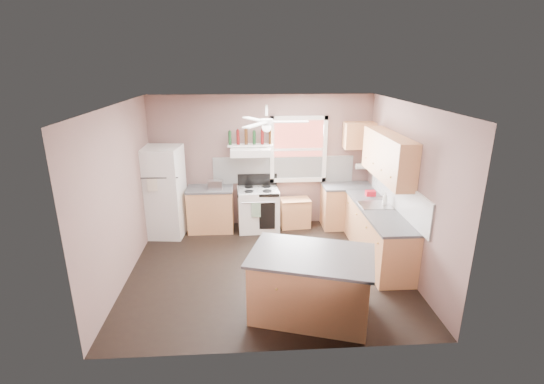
{
  "coord_description": "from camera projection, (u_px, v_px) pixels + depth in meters",
  "views": [
    {
      "loc": [
        -0.31,
        -5.87,
        3.3
      ],
      "look_at": [
        0.1,
        0.3,
        1.25
      ],
      "focal_mm": 26.0,
      "sensor_mm": 36.0,
      "label": 1
    }
  ],
  "objects": [
    {
      "name": "wall_back",
      "position": [
        262.0,
        161.0,
        8.11
      ],
      "size": [
        4.5,
        0.05,
        2.7
      ],
      "primitive_type": "cube",
      "color": "#755853",
      "rests_on": "ground"
    },
    {
      "name": "paper_towel",
      "position": [
        362.0,
        166.0,
        8.11
      ],
      "size": [
        0.26,
        0.12,
        0.12
      ],
      "primitive_type": "cylinder",
      "rotation": [
        0.0,
        1.57,
        0.0
      ],
      "color": "white",
      "rests_on": "wall_back"
    },
    {
      "name": "upper_cabinet_corner",
      "position": [
        359.0,
        135.0,
        7.87
      ],
      "size": [
        0.6,
        0.33,
        0.52
      ],
      "primitive_type": "cube",
      "color": "tan",
      "rests_on": "wall_back"
    },
    {
      "name": "refrigerator",
      "position": [
        163.0,
        192.0,
        7.67
      ],
      "size": [
        0.82,
        0.81,
        1.78
      ],
      "primitive_type": "cube",
      "rotation": [
        0.0,
        0.0,
        -0.1
      ],
      "color": "white",
      "rests_on": "floor"
    },
    {
      "name": "ceiling_fan_hub",
      "position": [
        267.0,
        122.0,
        5.85
      ],
      "size": [
        0.2,
        0.2,
        0.08
      ],
      "primitive_type": "cylinder",
      "color": "white",
      "rests_on": "ceiling"
    },
    {
      "name": "soap_bottle",
      "position": [
        385.0,
        199.0,
        6.89
      ],
      "size": [
        0.12,
        0.12,
        0.24
      ],
      "primitive_type": "imported",
      "rotation": [
        0.0,
        0.0,
        5.87
      ],
      "color": "silver",
      "rests_on": "counter_right"
    },
    {
      "name": "red_caddy",
      "position": [
        371.0,
        193.0,
        7.4
      ],
      "size": [
        0.18,
        0.12,
        0.1
      ],
      "primitive_type": "cube",
      "rotation": [
        0.0,
        0.0,
        -0.01
      ],
      "color": "red",
      "rests_on": "counter_right"
    },
    {
      "name": "range_hood",
      "position": [
        250.0,
        151.0,
        7.75
      ],
      "size": [
        0.78,
        0.5,
        0.14
      ],
      "primitive_type": "cube",
      "color": "white",
      "rests_on": "wall_back"
    },
    {
      "name": "base_cabinet_left",
      "position": [
        211.0,
        210.0,
        8.03
      ],
      "size": [
        0.9,
        0.6,
        0.86
      ],
      "primitive_type": "cube",
      "color": "tan",
      "rests_on": "floor"
    },
    {
      "name": "window_view",
      "position": [
        298.0,
        149.0,
        8.04
      ],
      "size": [
        1.0,
        0.02,
        1.2
      ],
      "primitive_type": "cube",
      "color": "brown",
      "rests_on": "wall_back"
    },
    {
      "name": "counter_corner",
      "position": [
        348.0,
        186.0,
        8.06
      ],
      "size": [
        1.02,
        0.62,
        0.04
      ],
      "primitive_type": "cube",
      "color": "#424244",
      "rests_on": "base_cabinet_corner"
    },
    {
      "name": "island_top",
      "position": [
        312.0,
        256.0,
        5.17
      ],
      "size": [
        1.85,
        1.48,
        0.04
      ],
      "primitive_type": "cube",
      "rotation": [
        0.0,
        0.0,
        -0.3
      ],
      "color": "#424244",
      "rests_on": "island"
    },
    {
      "name": "wall_right",
      "position": [
        408.0,
        189.0,
        6.33
      ],
      "size": [
        0.05,
        4.0,
        2.7
      ],
      "primitive_type": "cube",
      "color": "#755853",
      "rests_on": "ground"
    },
    {
      "name": "wine_bottles",
      "position": [
        251.0,
        137.0,
        7.78
      ],
      "size": [
        0.86,
        0.06,
        0.31
      ],
      "color": "#143819",
      "rests_on": "bottle_shelf"
    },
    {
      "name": "island",
      "position": [
        311.0,
        285.0,
        5.31
      ],
      "size": [
        1.74,
        1.37,
        0.86
      ],
      "primitive_type": "cube",
      "rotation": [
        0.0,
        0.0,
        -0.3
      ],
      "color": "tan",
      "rests_on": "floor"
    },
    {
      "name": "bottle_shelf",
      "position": [
        250.0,
        145.0,
        7.83
      ],
      "size": [
        0.9,
        0.26,
        0.03
      ],
      "primitive_type": "cube",
      "color": "white",
      "rests_on": "range_hood"
    },
    {
      "name": "counter_left",
      "position": [
        210.0,
        189.0,
        7.88
      ],
      "size": [
        0.92,
        0.62,
        0.04
      ],
      "primitive_type": "cube",
      "color": "#424244",
      "rests_on": "base_cabinet_left"
    },
    {
      "name": "counter_right",
      "position": [
        379.0,
        210.0,
        6.74
      ],
      "size": [
        0.62,
        2.22,
        0.04
      ],
      "primitive_type": "cube",
      "color": "#424244",
      "rests_on": "base_cabinet_right"
    },
    {
      "name": "toaster",
      "position": [
        215.0,
        185.0,
        7.76
      ],
      "size": [
        0.29,
        0.18,
        0.18
      ],
      "primitive_type": "cube",
      "rotation": [
        0.0,
        0.0,
        -0.06
      ],
      "color": "silver",
      "rests_on": "counter_left"
    },
    {
      "name": "stove",
      "position": [
        258.0,
        209.0,
        8.05
      ],
      "size": [
        0.85,
        0.69,
        0.86
      ],
      "primitive_type": "cube",
      "rotation": [
        0.0,
        0.0,
        0.06
      ],
      "color": "white",
      "rests_on": "floor"
    },
    {
      "name": "faucet",
      "position": [
        385.0,
        201.0,
        6.92
      ],
      "size": [
        0.03,
        0.03,
        0.14
      ],
      "primitive_type": "cylinder",
      "color": "silver",
      "rests_on": "sink"
    },
    {
      "name": "upper_cabinet_right",
      "position": [
        388.0,
        156.0,
        6.66
      ],
      "size": [
        0.33,
        1.8,
        0.76
      ],
      "primitive_type": "cube",
      "color": "tan",
      "rests_on": "wall_right"
    },
    {
      "name": "cart",
      "position": [
        295.0,
        213.0,
        8.22
      ],
      "size": [
        0.64,
        0.45,
        0.6
      ],
      "primitive_type": "cube",
      "rotation": [
        0.0,
        0.0,
        0.09
      ],
      "color": "tan",
      "rests_on": "floor"
    },
    {
      "name": "backsplash_back",
      "position": [
        283.0,
        170.0,
        8.16
      ],
      "size": [
        2.9,
        0.03,
        0.55
      ],
      "primitive_type": "cube",
      "color": "white",
      "rests_on": "wall_back"
    },
    {
      "name": "base_cabinet_right",
      "position": [
        377.0,
        234.0,
        6.89
      ],
      "size": [
        0.6,
        2.2,
        0.86
      ],
      "primitive_type": "cube",
      "color": "tan",
      "rests_on": "floor"
    },
    {
      "name": "wall_left",
      "position": [
        119.0,
        195.0,
        6.05
      ],
      "size": [
        0.05,
        4.0,
        2.7
      ],
      "primitive_type": "cube",
      "color": "#755853",
      "rests_on": "ground"
    },
    {
      "name": "base_cabinet_corner",
      "position": [
        346.0,
        207.0,
        8.2
      ],
      "size": [
        1.0,
        0.6,
        0.86
      ],
      "primitive_type": "cube",
      "color": "tan",
      "rests_on": "floor"
    },
    {
      "name": "window_frame",
      "position": [
        298.0,
        150.0,
        8.01
      ],
      "size": [
        1.16,
        0.07,
        1.36
      ],
      "primitive_type": "cube",
      "color": "white",
      "rests_on": "wall_back"
    },
    {
      "name": "backsplash_right",
      "position": [
        397.0,
        194.0,
        6.67
      ],
      "size": [
        0.03,
        2.6,
        0.55
      ],
      "primitive_type": "cube",
      "color": "white",
      "rests_on": "wall_right"
    },
    {
      "name": "floor",
      "position": [
        267.0,
        268.0,
        6.62
      ],
      "size": [
        4.5,
        4.5,
        0.0
      ],
      "primitive_type": "plane",
      "color": "black",
      "rests_on": "ground"
    },
    {
      "name": "sink",
      "position": [
        375.0,
        205.0,
        6.93
      ],
      "size": [
        0.55,
        0.45,
        0.03
      ],
      "primitive_type": "cube",
      "color": "silver",
      "rests_on": "counter_right"
    },
    {
      "name": "ceiling",
      "position": [
        267.0,
        105.0,
        5.77
      ],
      "size": [
        4.5,
        4.5,
        0.0
      ],
      "primitive_type": "plane",
      "color": "white",
      "rests_on": "ground"
    }
  ]
}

